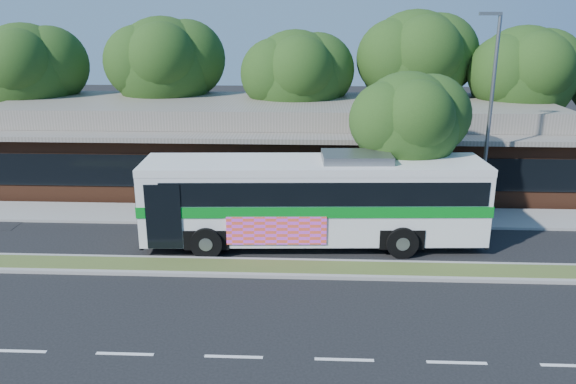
# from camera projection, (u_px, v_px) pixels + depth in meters

# --- Properties ---
(ground) EXTENTS (120.00, 120.00, 0.00)m
(ground) POSITION_uv_depth(u_px,v_px,m) (253.00, 276.00, 20.02)
(ground) COLOR black
(ground) RESTS_ON ground
(median_strip) EXTENTS (26.00, 1.10, 0.15)m
(median_strip) POSITION_uv_depth(u_px,v_px,m) (255.00, 267.00, 20.57)
(median_strip) COLOR #3F5223
(median_strip) RESTS_ON ground
(sidewalk) EXTENTS (44.00, 2.60, 0.12)m
(sidewalk) POSITION_uv_depth(u_px,v_px,m) (267.00, 215.00, 26.11)
(sidewalk) COLOR gray
(sidewalk) RESTS_ON ground
(plaza_building) EXTENTS (33.20, 11.20, 4.45)m
(plaza_building) POSITION_uv_depth(u_px,v_px,m) (276.00, 142.00, 31.79)
(plaza_building) COLOR #552C1A
(plaza_building) RESTS_ON ground
(lamp_post) EXTENTS (0.93, 0.18, 9.07)m
(lamp_post) POSITION_uv_depth(u_px,v_px,m) (489.00, 114.00, 23.88)
(lamp_post) COLOR slate
(lamp_post) RESTS_ON ground
(tree_bg_a) EXTENTS (6.47, 5.80, 8.63)m
(tree_bg_a) POSITION_uv_depth(u_px,v_px,m) (34.00, 70.00, 33.37)
(tree_bg_a) COLOR black
(tree_bg_a) RESTS_ON ground
(tree_bg_b) EXTENTS (6.69, 6.00, 9.00)m
(tree_bg_b) POSITION_uv_depth(u_px,v_px,m) (171.00, 65.00, 33.90)
(tree_bg_b) COLOR black
(tree_bg_b) RESTS_ON ground
(tree_bg_c) EXTENTS (6.24, 5.60, 8.26)m
(tree_bg_c) POSITION_uv_depth(u_px,v_px,m) (302.00, 76.00, 32.75)
(tree_bg_c) COLOR black
(tree_bg_c) RESTS_ON ground
(tree_bg_d) EXTENTS (6.91, 6.20, 9.37)m
(tree_bg_d) POSITION_uv_depth(u_px,v_px,m) (422.00, 61.00, 33.17)
(tree_bg_d) COLOR black
(tree_bg_d) RESTS_ON ground
(tree_bg_e) EXTENTS (6.47, 5.80, 8.50)m
(tree_bg_e) POSITION_uv_depth(u_px,v_px,m) (529.00, 75.00, 32.15)
(tree_bg_e) COLOR black
(tree_bg_e) RESTS_ON ground
(transit_bus) EXTENTS (13.63, 3.65, 3.79)m
(transit_bus) POSITION_uv_depth(u_px,v_px,m) (315.00, 194.00, 22.35)
(transit_bus) COLOR silver
(transit_bus) RESTS_ON ground
(sidewalk_tree) EXTENTS (4.90, 4.40, 6.77)m
(sidewalk_tree) POSITION_uv_depth(u_px,v_px,m) (414.00, 122.00, 23.52)
(sidewalk_tree) COLOR black
(sidewalk_tree) RESTS_ON ground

